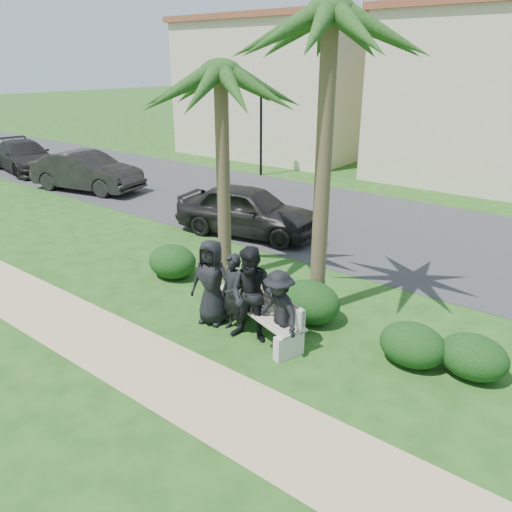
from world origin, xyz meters
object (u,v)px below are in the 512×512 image
object	(u,v)px
man_a	(212,282)
car_b	(87,172)
palm_left	(221,75)
car_a	(248,210)
car_c	(25,157)
park_bench	(254,311)
street_lamp	(261,111)
palm_right	(331,18)
man_d	(279,311)
man_b	(233,293)
man_c	(252,295)

from	to	relation	value
man_a	car_b	world-z (taller)	man_a
palm_left	car_b	size ratio (longest dim) A/B	1.19
car_a	car_c	world-z (taller)	car_a
park_bench	car_b	bearing A→B (deg)	176.84
street_lamp	palm_left	xyz separation A→B (m)	(6.64, -10.02, 1.84)
car_a	man_a	bearing A→B (deg)	-159.58
car_a	car_b	world-z (taller)	car_b
park_bench	street_lamp	bearing A→B (deg)	144.78
palm_right	car_a	xyz separation A→B (m)	(-4.38, 3.04, -4.99)
palm_right	car_a	world-z (taller)	palm_right
palm_left	palm_right	bearing A→B (deg)	-2.39
man_d	car_c	xyz separation A→B (m)	(-19.17, 5.50, -0.06)
street_lamp	car_a	xyz separation A→B (m)	(4.99, -7.10, -2.17)
street_lamp	man_b	world-z (taller)	street_lamp
street_lamp	car_a	world-z (taller)	street_lamp
car_c	street_lamp	bearing A→B (deg)	-45.76
car_b	car_c	distance (m)	5.71
car_a	car_b	distance (m)	8.82
street_lamp	man_c	world-z (taller)	street_lamp
palm_right	car_c	bearing A→B (deg)	168.89
park_bench	palm_right	distance (m)	5.59
man_a	palm_right	world-z (taller)	palm_right
man_c	man_d	distance (m)	0.62
car_c	man_d	bearing A→B (deg)	-95.79
man_b	car_b	xyz separation A→B (m)	(-12.36, 5.08, -0.02)
park_bench	palm_right	world-z (taller)	palm_right
car_b	palm_right	bearing A→B (deg)	-117.40
street_lamp	car_b	bearing A→B (deg)	-119.24
man_c	car_b	bearing A→B (deg)	142.27
street_lamp	man_a	xyz separation A→B (m)	(7.96, -11.90, -2.05)
man_c	car_a	xyz separation A→B (m)	(-4.06, 4.86, -0.18)
man_a	car_c	xyz separation A→B (m)	(-17.48, 5.48, -0.16)
park_bench	car_b	xyz separation A→B (m)	(-12.65, 4.79, 0.39)
man_c	palm_right	size ratio (longest dim) A/B	0.28
man_c	man_d	xyz separation A→B (m)	(0.59, 0.03, -0.16)
palm_left	car_a	size ratio (longest dim) A/B	1.27
street_lamp	park_bench	xyz separation A→B (m)	(8.82, -11.63, -2.54)
man_d	palm_left	size ratio (longest dim) A/B	0.28
street_lamp	man_d	world-z (taller)	street_lamp
man_c	car_c	bearing A→B (deg)	147.39
street_lamp	park_bench	world-z (taller)	street_lamp
man_b	man_d	size ratio (longest dim) A/B	1.03
park_bench	car_a	distance (m)	5.95
palm_right	car_c	distance (m)	19.91
palm_left	car_c	distance (m)	17.05
street_lamp	car_a	bearing A→B (deg)	-54.87
palm_left	car_b	bearing A→B (deg)	163.06
man_b	car_c	xyz separation A→B (m)	(-18.06, 5.49, -0.08)
park_bench	palm_left	bearing A→B (deg)	161.27
palm_left	car_c	size ratio (longest dim) A/B	1.14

